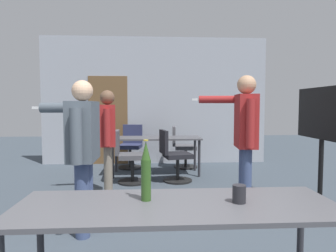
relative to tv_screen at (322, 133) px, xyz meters
The scene contains 13 objects.
back_wall 4.03m from the tv_screen, 121.86° to the left, with size 5.26×0.12×2.96m.
conference_table_near 2.75m from the tv_screen, 137.99° to the right, with size 2.06×0.69×0.74m.
conference_table_far 3.06m from the tv_screen, 133.46° to the left, with size 1.77×0.67×0.74m.
tv_screen is the anchor object (origin of this frame).
person_left_plaid 2.95m from the tv_screen, 164.91° to the left, with size 0.77×0.59×1.59m.
person_center_tall 2.97m from the tv_screen, 169.76° to the right, with size 0.76×0.71×1.63m.
person_right_polo 1.03m from the tv_screen, behind, with size 0.77×0.67×1.74m.
office_chair_side_rolled 3.96m from the tv_screen, 132.23° to the left, with size 0.53×0.59×0.94m.
office_chair_far_left 2.47m from the tv_screen, 138.11° to the left, with size 0.60×0.54×0.93m.
office_chair_near_pushed 3.08m from the tv_screen, 148.99° to the left, with size 0.56×0.52×0.94m.
office_chair_far_right 3.25m from the tv_screen, 118.04° to the left, with size 0.56×0.52×0.91m.
beer_bottle 2.84m from the tv_screen, 141.91° to the right, with size 0.07×0.07×0.40m.
drink_cup 2.46m from the tv_screen, 131.68° to the right, with size 0.09×0.09×0.12m.
Camera 1 is at (-0.12, -1.50, 1.36)m, focal length 32.00 mm.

